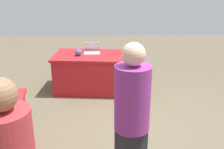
{
  "coord_description": "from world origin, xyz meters",
  "views": [
    {
      "loc": [
        0.21,
        3.52,
        2.19
      ],
      "look_at": [
        0.18,
        -0.08,
        0.9
      ],
      "focal_mm": 43.82,
      "sensor_mm": 36.0,
      "label": 1
    }
  ],
  "objects": [
    {
      "name": "scissors_red",
      "position": [
        0.07,
        -1.77,
        0.74
      ],
      "size": [
        0.18,
        0.07,
        0.01
      ],
      "primitive_type": "cube",
      "rotation": [
        0.0,
        0.0,
        0.18
      ],
      "color": "red",
      "rests_on": "table_foreground"
    },
    {
      "name": "ground_plane",
      "position": [
        0.0,
        0.0,
        0.0
      ],
      "size": [
        14.4,
        14.4,
        0.0
      ],
      "primitive_type": "plane",
      "color": "brown"
    },
    {
      "name": "table_foreground",
      "position": [
        0.45,
        -1.69,
        0.37
      ],
      "size": [
        1.78,
        1.03,
        0.74
      ],
      "rotation": [
        0.0,
        0.0,
        -0.07
      ],
      "color": "#AD1E23",
      "rests_on": "ground"
    },
    {
      "name": "yarn_ball",
      "position": [
        0.83,
        -1.62,
        0.8
      ],
      "size": [
        0.13,
        0.13,
        0.13
      ],
      "primitive_type": "sphere",
      "color": "#3F5999",
      "rests_on": "table_foreground"
    },
    {
      "name": "person_attendee_browsing",
      "position": [
        -0.0,
        1.2,
        0.92
      ],
      "size": [
        0.47,
        0.47,
        1.66
      ],
      "rotation": [
        0.0,
        0.0,
        3.76
      ],
      "color": "#26262D",
      "rests_on": "ground"
    },
    {
      "name": "laptop_silver",
      "position": [
        0.58,
        -1.82,
        0.78
      ],
      "size": [
        0.35,
        0.32,
        0.21
      ],
      "rotation": [
        0.0,
        0.0,
        0.1
      ],
      "color": "silver",
      "rests_on": "table_foreground"
    }
  ]
}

